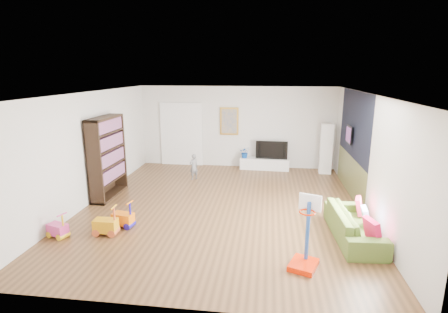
# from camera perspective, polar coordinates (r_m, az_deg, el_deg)

# --- Properties ---
(floor) EXTENTS (6.50, 7.50, 0.00)m
(floor) POSITION_cam_1_polar(r_m,az_deg,el_deg) (8.49, -0.35, -8.20)
(floor) COLOR brown
(floor) RESTS_ON ground
(ceiling) EXTENTS (6.50, 7.50, 0.00)m
(ceiling) POSITION_cam_1_polar(r_m,az_deg,el_deg) (7.89, -0.38, 10.30)
(ceiling) COLOR white
(ceiling) RESTS_ON ground
(wall_back) EXTENTS (6.50, 0.00, 2.70)m
(wall_back) POSITION_cam_1_polar(r_m,az_deg,el_deg) (11.74, 2.10, 4.82)
(wall_back) COLOR silver
(wall_back) RESTS_ON ground
(wall_front) EXTENTS (6.50, 0.00, 2.70)m
(wall_front) POSITION_cam_1_polar(r_m,az_deg,el_deg) (4.57, -6.78, -9.91)
(wall_front) COLOR white
(wall_front) RESTS_ON ground
(wall_left) EXTENTS (0.00, 7.50, 2.70)m
(wall_left) POSITION_cam_1_polar(r_m,az_deg,el_deg) (9.10, -21.10, 1.25)
(wall_left) COLOR silver
(wall_left) RESTS_ON ground
(wall_right) EXTENTS (0.00, 7.50, 2.70)m
(wall_right) POSITION_cam_1_polar(r_m,az_deg,el_deg) (8.31, 22.44, 0.00)
(wall_right) COLOR silver
(wall_right) RESTS_ON ground
(navy_accent) EXTENTS (0.01, 3.20, 1.70)m
(navy_accent) POSITION_cam_1_polar(r_m,az_deg,el_deg) (9.55, 20.53, 4.91)
(navy_accent) COLOR black
(navy_accent) RESTS_ON wall_right
(olive_wainscot) EXTENTS (0.01, 3.20, 1.00)m
(olive_wainscot) POSITION_cam_1_polar(r_m,az_deg,el_deg) (9.83, 19.87, -2.88)
(olive_wainscot) COLOR brown
(olive_wainscot) RESTS_ON wall_right
(doorway) EXTENTS (1.45, 0.06, 2.10)m
(doorway) POSITION_cam_1_polar(r_m,az_deg,el_deg) (12.08, -6.96, 3.53)
(doorway) COLOR white
(doorway) RESTS_ON ground
(painting_back) EXTENTS (0.62, 0.06, 0.92)m
(painting_back) POSITION_cam_1_polar(r_m,az_deg,el_deg) (11.70, 0.87, 5.78)
(painting_back) COLOR gold
(painting_back) RESTS_ON wall_back
(artwork_right) EXTENTS (0.04, 0.56, 0.46)m
(artwork_right) POSITION_cam_1_polar(r_m,az_deg,el_deg) (9.77, 19.75, 3.37)
(artwork_right) COLOR #7F3F8C
(artwork_right) RESTS_ON wall_right
(media_console) EXTENTS (1.62, 0.46, 0.37)m
(media_console) POSITION_cam_1_polar(r_m,az_deg,el_deg) (11.66, 6.62, -1.18)
(media_console) COLOR silver
(media_console) RESTS_ON ground
(tall_cabinet) EXTENTS (0.39, 0.39, 1.59)m
(tall_cabinet) POSITION_cam_1_polar(r_m,az_deg,el_deg) (11.49, 16.32, 1.25)
(tall_cabinet) COLOR white
(tall_cabinet) RESTS_ON ground
(bookshelf) EXTENTS (0.38, 1.42, 2.07)m
(bookshelf) POSITION_cam_1_polar(r_m,az_deg,el_deg) (9.40, -18.51, -0.12)
(bookshelf) COLOR black
(bookshelf) RESTS_ON ground
(sofa) EXTENTS (0.87, 1.97, 0.56)m
(sofa) POSITION_cam_1_polar(r_m,az_deg,el_deg) (7.35, 20.46, -10.35)
(sofa) COLOR #506926
(sofa) RESTS_ON ground
(basketball_hoop) EXTENTS (0.58, 0.63, 1.23)m
(basketball_hoop) POSITION_cam_1_polar(r_m,az_deg,el_deg) (5.95, 13.14, -12.12)
(basketball_hoop) COLOR red
(basketball_hoop) RESTS_ON ground
(ride_on_yellow) EXTENTS (0.46, 0.29, 0.60)m
(ride_on_yellow) POSITION_cam_1_polar(r_m,az_deg,el_deg) (7.41, -18.82, -9.86)
(ride_on_yellow) COLOR orange
(ride_on_yellow) RESTS_ON ground
(ride_on_orange) EXTENTS (0.46, 0.33, 0.57)m
(ride_on_orange) POSITION_cam_1_polar(r_m,az_deg,el_deg) (7.65, -16.21, -9.03)
(ride_on_orange) COLOR orange
(ride_on_orange) RESTS_ON ground
(ride_on_pink) EXTENTS (0.44, 0.35, 0.52)m
(ride_on_pink) POSITION_cam_1_polar(r_m,az_deg,el_deg) (7.67, -25.58, -10.04)
(ride_on_pink) COLOR #CA337C
(ride_on_pink) RESTS_ON ground
(child) EXTENTS (0.33, 0.33, 0.78)m
(child) POSITION_cam_1_polar(r_m,az_deg,el_deg) (10.49, -4.97, -1.68)
(child) COLOR slate
(child) RESTS_ON ground
(tv) EXTENTS (1.04, 0.17, 0.59)m
(tv) POSITION_cam_1_polar(r_m,az_deg,el_deg) (11.59, 7.80, 1.16)
(tv) COLOR black
(tv) RESTS_ON media_console
(vase_plant) EXTENTS (0.37, 0.33, 0.38)m
(vase_plant) POSITION_cam_1_polar(r_m,az_deg,el_deg) (11.57, 3.44, 0.69)
(vase_plant) COLOR #0C409A
(vase_plant) RESTS_ON media_console
(pillow_left) EXTENTS (0.22, 0.41, 0.40)m
(pillow_left) POSITION_cam_1_polar(r_m,az_deg,el_deg) (6.84, 23.05, -10.97)
(pillow_left) COLOR #CE1246
(pillow_left) RESTS_ON sofa
(pillow_center) EXTENTS (0.14, 0.38, 0.37)m
(pillow_center) POSITION_cam_1_polar(r_m,az_deg,el_deg) (7.35, 22.14, -9.13)
(pillow_center) COLOR white
(pillow_center) RESTS_ON sofa
(pillow_right) EXTENTS (0.19, 0.36, 0.35)m
(pillow_right) POSITION_cam_1_polar(r_m,az_deg,el_deg) (7.87, 21.23, -7.53)
(pillow_right) COLOR #B9203F
(pillow_right) RESTS_ON sofa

